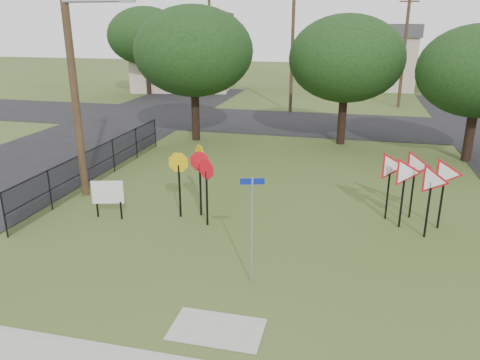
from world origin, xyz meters
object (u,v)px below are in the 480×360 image
(yield_sign_cluster, at_px, (417,174))
(street_name_sign, at_px, (252,225))
(info_board, at_px, (108,193))
(stop_sign_cluster, at_px, (196,168))

(yield_sign_cluster, bearing_deg, street_name_sign, -132.21)
(street_name_sign, relative_size, info_board, 2.13)
(street_name_sign, height_order, info_board, street_name_sign)
(street_name_sign, distance_m, info_board, 6.39)
(stop_sign_cluster, xyz_separation_m, info_board, (-2.84, -0.91, -0.82))
(street_name_sign, height_order, yield_sign_cluster, street_name_sign)
(stop_sign_cluster, relative_size, yield_sign_cluster, 0.87)
(street_name_sign, bearing_deg, yield_sign_cluster, 47.79)
(stop_sign_cluster, distance_m, info_board, 3.09)
(street_name_sign, relative_size, yield_sign_cluster, 1.07)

